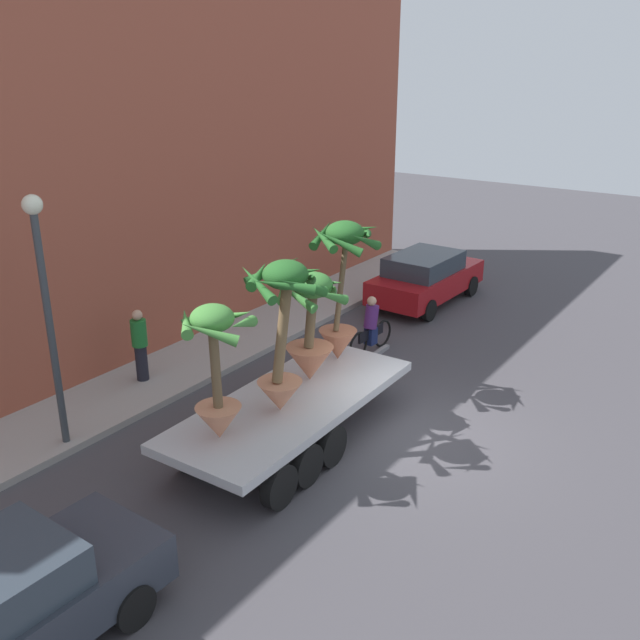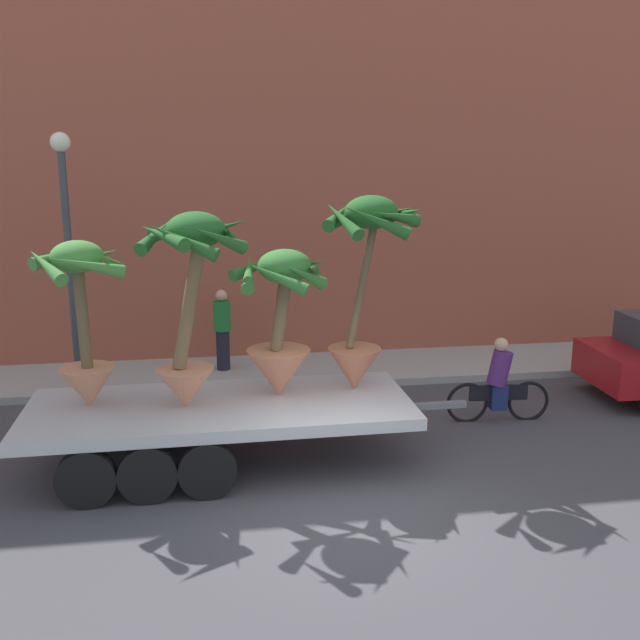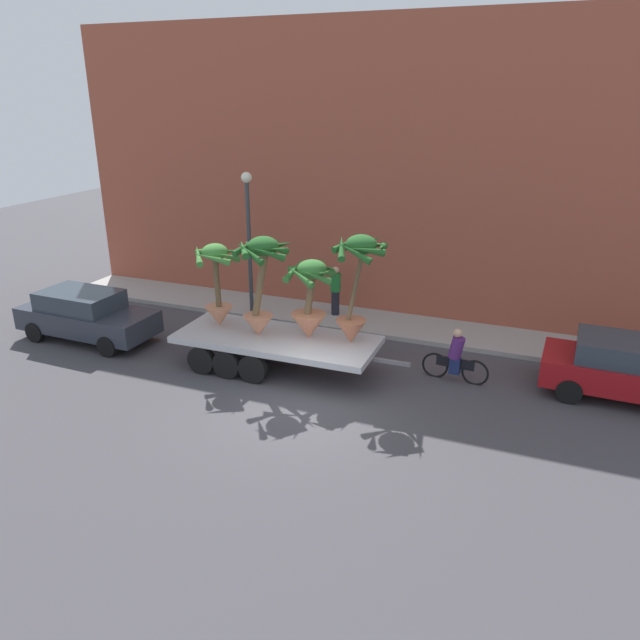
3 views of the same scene
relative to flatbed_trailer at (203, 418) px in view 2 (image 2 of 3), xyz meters
The scene contains 11 objects.
ground_plane 2.71m from the flatbed_trailer, 42.77° to the right, with size 60.00×60.00×0.00m, color #423F44.
sidewalk 4.78m from the flatbed_trailer, 66.18° to the left, with size 24.00×2.20×0.15m, color #A39E99.
building_facade 7.54m from the flatbed_trailer, 72.41° to the left, with size 24.00×1.20×9.70m, color #9E4C38.
flatbed_trailer is the anchor object (origin of this frame).
potted_palm_rear 2.24m from the flatbed_trailer, behind, with size 1.44×1.44×2.45m.
potted_palm_middle 1.80m from the flatbed_trailer, 10.66° to the left, with size 1.56×1.59×2.26m.
potted_palm_front 1.88m from the flatbed_trailer, 140.41° to the right, with size 1.65×1.66×2.85m.
potted_palm_extra 3.16m from the flatbed_trailer, ahead, with size 1.52×1.50×3.03m.
cyclist 5.22m from the flatbed_trailer, 12.27° to the left, with size 1.84×0.37×1.54m.
pedestrian_near_gate 4.46m from the flatbed_trailer, 85.13° to the left, with size 0.36×0.36×1.71m.
street_lamp 4.93m from the flatbed_trailer, 124.24° to the left, with size 0.36×0.36×4.83m.
Camera 2 is at (-1.71, -8.45, 4.63)m, focal length 40.26 mm.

